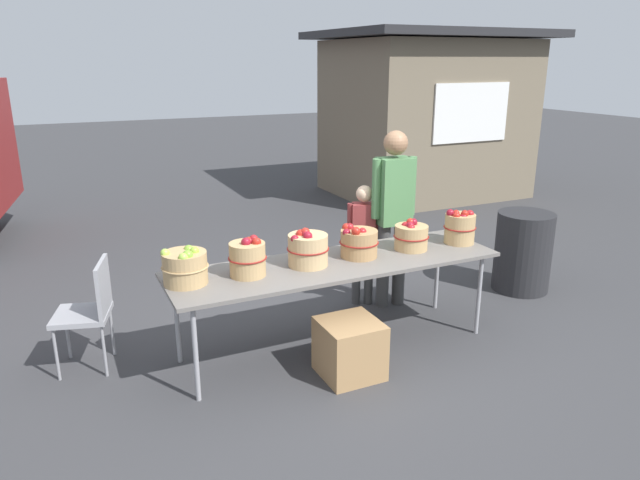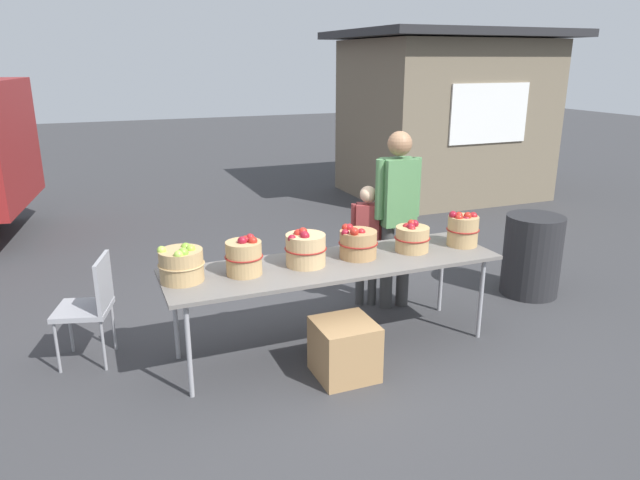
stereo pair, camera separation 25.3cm
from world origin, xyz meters
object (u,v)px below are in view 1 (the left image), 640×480
(apple_basket_green_0, at_px, (185,267))
(apple_basket_red_1, at_px, (308,249))
(trash_barrel, at_px, (523,252))
(produce_crate, at_px, (350,348))
(apple_basket_red_4, at_px, (460,227))
(child_customer, at_px, (363,236))
(folding_chair, at_px, (90,306))
(apple_basket_red_3, at_px, (411,236))
(apple_basket_red_0, at_px, (248,257))
(vendor_adult, at_px, (393,206))
(market_table, at_px, (336,266))
(apple_basket_red_2, at_px, (359,242))

(apple_basket_green_0, relative_size, apple_basket_red_1, 1.02)
(apple_basket_green_0, distance_m, trash_barrel, 3.55)
(apple_basket_green_0, xyz_separation_m, produce_crate, (1.08, -0.49, -0.66))
(apple_basket_red_4, distance_m, child_customer, 0.93)
(apple_basket_red_1, relative_size, folding_chair, 0.39)
(apple_basket_red_1, relative_size, apple_basket_red_3, 1.11)
(apple_basket_red_0, bearing_deg, produce_crate, -36.18)
(apple_basket_red_1, height_order, child_customer, child_customer)
(apple_basket_red_4, relative_size, vendor_adult, 0.18)
(apple_basket_red_1, distance_m, child_customer, 1.12)
(child_customer, bearing_deg, produce_crate, 83.27)
(trash_barrel, bearing_deg, apple_basket_red_0, -174.24)
(apple_basket_red_1, relative_size, produce_crate, 0.76)
(folding_chair, xyz_separation_m, produce_crate, (1.72, -0.95, -0.29))
(apple_basket_red_0, height_order, child_customer, child_customer)
(apple_basket_red_0, height_order, apple_basket_red_3, apple_basket_red_0)
(apple_basket_green_0, relative_size, apple_basket_red_4, 1.09)
(market_table, bearing_deg, apple_basket_red_1, 172.91)
(vendor_adult, distance_m, child_customer, 0.40)
(apple_basket_red_0, relative_size, child_customer, 0.26)
(market_table, distance_m, apple_basket_red_0, 0.75)
(market_table, relative_size, produce_crate, 6.21)
(apple_basket_red_3, xyz_separation_m, child_customer, (-0.08, 0.67, -0.17))
(market_table, height_order, trash_barrel, trash_barrel)
(market_table, xyz_separation_m, child_customer, (0.64, 0.70, -0.02))
(vendor_adult, distance_m, folding_chair, 2.75)
(apple_basket_red_2, relative_size, child_customer, 0.27)
(apple_basket_red_2, bearing_deg, apple_basket_red_4, -3.22)
(apple_basket_green_0, xyz_separation_m, child_customer, (1.83, 0.65, -0.18))
(vendor_adult, height_order, produce_crate, vendor_adult)
(apple_basket_red_1, distance_m, trash_barrel, 2.61)
(apple_basket_red_1, xyz_separation_m, folding_chair, (-1.59, 0.48, -0.38))
(vendor_adult, bearing_deg, apple_basket_red_0, 22.94)
(apple_basket_red_4, bearing_deg, trash_barrel, 16.66)
(apple_basket_red_1, distance_m, produce_crate, 0.83)
(apple_basket_green_0, distance_m, child_customer, 1.95)
(apple_basket_red_3, bearing_deg, vendor_adult, 73.90)
(market_table, distance_m, apple_basket_red_3, 0.74)
(apple_basket_red_1, bearing_deg, folding_chair, 163.20)
(apple_basket_red_1, xyz_separation_m, child_customer, (0.88, 0.67, -0.19))
(apple_basket_red_2, relative_size, apple_basket_red_3, 1.07)
(vendor_adult, height_order, folding_chair, vendor_adult)
(apple_basket_red_0, bearing_deg, apple_basket_green_0, 175.54)
(apple_basket_red_2, height_order, trash_barrel, apple_basket_red_2)
(vendor_adult, bearing_deg, apple_basket_red_2, 42.49)
(vendor_adult, bearing_deg, market_table, 36.69)
(market_table, distance_m, apple_basket_red_1, 0.29)
(apple_basket_red_2, bearing_deg, apple_basket_red_3, -2.54)
(apple_basket_red_0, relative_size, vendor_adult, 0.18)
(trash_barrel, bearing_deg, apple_basket_red_2, -172.45)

